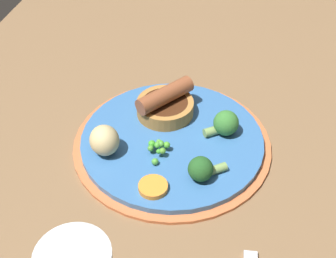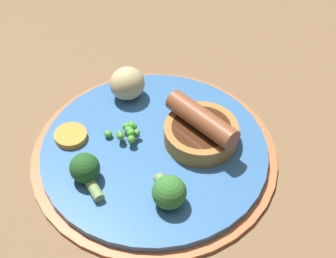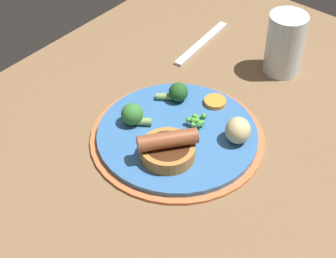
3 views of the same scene
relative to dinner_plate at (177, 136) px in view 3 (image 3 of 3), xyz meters
The scene contains 10 objects.
dining_table 4.19cm from the dinner_plate, 141.86° to the right, with size 110.00×80.00×3.00cm, color brown.
dinner_plate is the anchor object (origin of this frame).
sausage_pudding 6.13cm from the dinner_plate, 160.19° to the right, with size 9.00×8.73×4.78cm.
pea_pile 4.11cm from the dinner_plate, 19.45° to the right, with size 4.26×3.09×1.77cm.
broccoli_floret_near 8.96cm from the dinner_plate, 39.46° to the left, with size 4.48×5.15×3.40cm.
broccoli_floret_far 8.34cm from the dinner_plate, 114.06° to the left, with size 4.46×5.10×3.72cm.
potato_chunk_0 10.23cm from the dinner_plate, 60.70° to the right, with size 4.48×4.13×4.28cm, color #CCB77F.
carrot_slice_0 10.15cm from the dinner_plate, ahead, with size 3.87×3.87×0.76cm, color orange.
fork 28.62cm from the dinner_plate, 28.97° to the left, with size 18.00×1.60×0.60cm, color silver.
drinking_glass 28.43cm from the dinner_plate, ahead, with size 7.10×7.10×11.87cm, color silver.
Camera 3 is at (-50.47, -40.01, 66.86)cm, focal length 60.00 mm.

